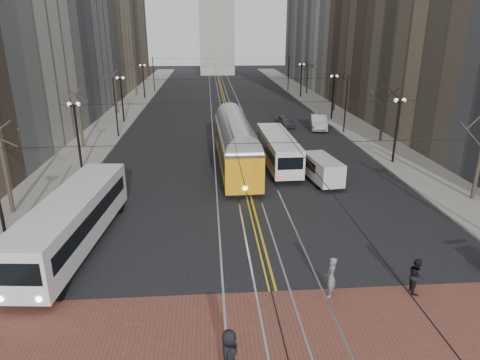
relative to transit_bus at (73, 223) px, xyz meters
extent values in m
plane|color=black|center=(10.26, -4.00, -1.51)|extent=(260.00, 260.00, 0.00)
cube|color=gray|center=(-4.74, 41.00, -1.43)|extent=(5.00, 140.00, 0.15)
cube|color=gray|center=(25.26, 41.00, -1.43)|extent=(5.00, 140.00, 0.15)
cube|color=brown|center=(10.26, -8.00, -1.50)|extent=(25.00, 6.00, 0.01)
cube|color=gray|center=(10.26, 41.00, -1.50)|extent=(4.80, 130.00, 0.02)
cube|color=gold|center=(10.26, 41.00, -1.50)|extent=(0.42, 130.00, 0.01)
cylinder|color=black|center=(-3.44, 14.00, 1.29)|extent=(0.20, 0.20, 5.60)
cylinder|color=black|center=(-3.44, 34.00, 1.29)|extent=(0.20, 0.20, 5.60)
cylinder|color=black|center=(-3.44, 54.00, 1.29)|extent=(0.20, 0.20, 5.60)
cylinder|color=black|center=(23.96, 14.00, 1.29)|extent=(0.20, 0.20, 5.60)
cylinder|color=black|center=(23.96, 34.00, 1.29)|extent=(0.20, 0.20, 5.60)
cylinder|color=black|center=(23.96, 54.00, 1.29)|extent=(0.20, 0.20, 5.60)
cylinder|color=#382D23|center=(-5.44, 5.00, 1.29)|extent=(0.28, 0.28, 5.60)
cylinder|color=#382D23|center=(-5.44, 22.00, 1.29)|extent=(0.28, 0.28, 5.60)
cylinder|color=#382D23|center=(-5.44, 40.00, 1.29)|extent=(0.28, 0.28, 5.60)
cylinder|color=#382D23|center=(-5.44, 58.00, 1.29)|extent=(0.28, 0.28, 5.60)
cylinder|color=#382D23|center=(25.96, 5.00, 1.29)|extent=(0.28, 0.28, 5.60)
cylinder|color=#382D23|center=(25.96, 22.00, 1.29)|extent=(0.28, 0.28, 5.60)
cylinder|color=#382D23|center=(25.96, 40.00, 1.29)|extent=(0.28, 0.28, 5.60)
cylinder|color=#382D23|center=(25.96, 58.00, 1.29)|extent=(0.28, 0.28, 5.60)
cylinder|color=black|center=(8.76, 41.00, 4.49)|extent=(0.03, 120.00, 0.03)
cylinder|color=black|center=(11.76, 41.00, 4.49)|extent=(0.03, 120.00, 0.03)
cylinder|color=black|center=(-2.64, -2.00, 1.79)|extent=(0.16, 0.16, 6.60)
cylinder|color=black|center=(-2.64, 26.00, 1.79)|extent=(0.16, 0.16, 6.60)
cylinder|color=black|center=(-2.64, 62.00, 1.79)|extent=(0.16, 0.16, 6.60)
cylinder|color=black|center=(23.16, 26.00, 1.79)|extent=(0.16, 0.16, 6.60)
cylinder|color=black|center=(23.16, 62.00, 1.79)|extent=(0.16, 0.16, 6.60)
cube|color=silver|center=(0.00, 0.00, 0.00)|extent=(3.60, 12.23, 3.01)
cube|color=orange|center=(9.76, 13.76, 0.26)|extent=(3.13, 15.04, 3.53)
cube|color=silver|center=(13.50, 14.09, -0.13)|extent=(2.52, 10.62, 2.76)
cube|color=silver|center=(16.26, 9.37, -0.48)|extent=(2.40, 4.83, 2.05)
imported|color=#3F4246|center=(17.01, 30.15, -0.84)|extent=(2.19, 4.09, 1.32)
imported|color=#B2B5BA|center=(20.76, 28.45, -0.65)|extent=(2.60, 5.41, 1.71)
imported|color=black|center=(7.98, -10.00, -0.54)|extent=(0.67, 0.98, 1.92)
imported|color=slate|center=(12.78, -5.50, -0.54)|extent=(0.64, 0.80, 1.91)
imported|color=black|center=(16.75, -5.50, -0.65)|extent=(0.76, 0.91, 1.69)
camera|label=1|loc=(7.47, -21.75, 9.94)|focal=32.00mm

